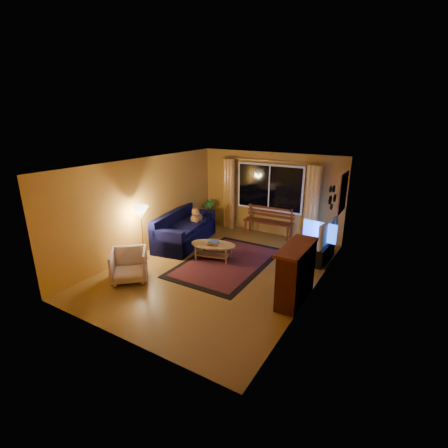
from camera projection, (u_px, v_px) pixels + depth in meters
The scene contains 22 objects.
floor at pixel (218, 269), 7.79m from camera, with size 4.50×6.00×0.02m, color brown.
ceiling at pixel (217, 164), 7.00m from camera, with size 4.50×6.00×0.02m, color white.
wall_back at pixel (270, 194), 9.85m from camera, with size 4.50×0.02×2.50m, color #BA8331.
wall_left at pixel (144, 206), 8.50m from camera, with size 0.02×6.00×2.50m, color #BA8331.
wall_right at pixel (316, 237), 6.30m from camera, with size 0.02×6.00×2.50m, color #BA8331.
window at pixel (269, 188), 9.74m from camera, with size 2.00×0.02×1.30m, color black.
curtain_rod at pixel (270, 161), 9.45m from camera, with size 0.03×0.03×3.20m, color #BF8C3F.
curtain_left at pixel (229, 194), 10.45m from camera, with size 0.36×0.36×2.24m, color gold.
curtain_right at pixel (312, 205), 9.13m from camera, with size 0.36×0.36×2.24m, color gold.
bench at pixel (268, 229), 9.91m from camera, with size 1.49×0.44×0.45m, color #4F1E0D.
potted_plant at pixel (209, 213), 10.78m from camera, with size 0.50×0.50×0.89m, color #235B1E.
sofa at pixel (185, 228), 9.24m from camera, with size 0.96×2.25×0.91m, color black.
dog at pixel (196, 217), 9.56m from camera, with size 0.28×0.39×0.43m, color #9C6534, non-canonical shape.
armchair at pixel (129, 264), 7.16m from camera, with size 0.75×0.70×0.77m, color beige.
floor_lamp at pixel (142, 233), 8.15m from camera, with size 0.23×0.23×1.37m, color #BF8C3F.
rug at pixel (227, 262), 8.13m from camera, with size 1.91×3.02×0.02m, color #671701.
coffee_table at pixel (213, 252), 8.25m from camera, with size 1.16×1.16×0.42m, color #AA8851.
tv_console at pixel (321, 252), 8.17m from camera, with size 0.36×1.09×0.45m, color black.
television at pixel (324, 232), 8.00m from camera, with size 1.08×0.14×0.62m, color black.
fireplace at pixel (296, 275), 6.29m from camera, with size 0.40×1.20×1.10m, color maroon.
mirror_cluster at pixel (332, 196), 7.21m from camera, with size 0.06×0.60×0.56m, color black, non-canonical shape.
painting at pixel (343, 193), 8.19m from camera, with size 0.04×0.76×0.96m, color orange.
Camera 1 is at (3.76, -5.98, 3.46)m, focal length 26.00 mm.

